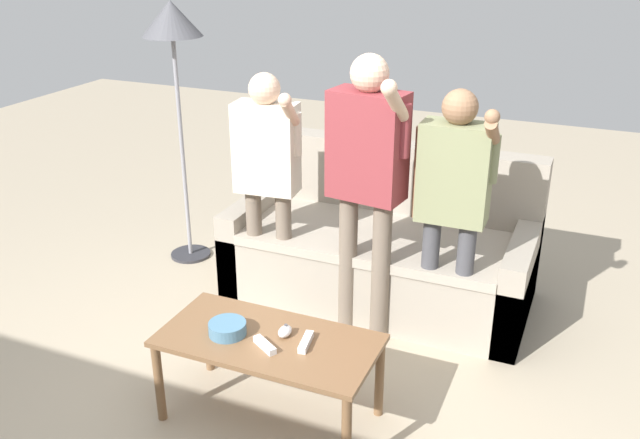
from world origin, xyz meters
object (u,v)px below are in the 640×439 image
(player_right, at_px, (453,193))
(game_remote_wand_far, at_px, (265,345))
(game_remote_wand_spare, at_px, (306,342))
(couch, at_px, (382,249))
(game_remote_wand_near, at_px, (234,325))
(snack_bowl, at_px, (227,328))
(player_center, at_px, (367,167))
(coffee_table, at_px, (269,349))
(floor_lamp, at_px, (173,35))
(player_left, at_px, (267,166))
(game_remote_nunchuk, at_px, (285,331))

(player_right, xyz_separation_m, game_remote_wand_far, (-0.58, -1.02, -0.46))
(player_right, height_order, game_remote_wand_spare, player_right)
(couch, height_order, game_remote_wand_near, couch)
(snack_bowl, distance_m, player_center, 1.13)
(coffee_table, xyz_separation_m, game_remote_wand_far, (0.02, -0.08, 0.07))
(coffee_table, distance_m, floor_lamp, 2.21)
(player_left, height_order, player_right, player_right)
(game_remote_nunchuk, height_order, floor_lamp, floor_lamp)
(game_remote_wand_spare, bearing_deg, couch, 93.29)
(couch, bearing_deg, floor_lamp, -178.81)
(player_right, bearing_deg, coffee_table, -122.71)
(couch, relative_size, floor_lamp, 1.05)
(floor_lamp, bearing_deg, couch, 1.19)
(floor_lamp, bearing_deg, game_remote_nunchuk, -43.07)
(game_remote_wand_far, bearing_deg, floor_lamp, 133.45)
(player_right, bearing_deg, player_left, 178.93)
(game_remote_wand_spare, bearing_deg, player_center, 92.10)
(game_remote_wand_near, height_order, game_remote_wand_spare, same)
(game_remote_nunchuk, relative_size, floor_lamp, 0.05)
(game_remote_wand_near, xyz_separation_m, game_remote_wand_far, (0.21, -0.09, 0.00))
(floor_lamp, relative_size, game_remote_wand_spare, 11.13)
(snack_bowl, xyz_separation_m, game_remote_nunchuk, (0.25, 0.09, -0.01))
(coffee_table, bearing_deg, couch, 85.70)
(game_remote_wand_near, bearing_deg, couch, 77.89)
(player_center, height_order, game_remote_wand_spare, player_center)
(couch, distance_m, floor_lamp, 1.89)
(player_left, relative_size, game_remote_wand_far, 10.10)
(floor_lamp, relative_size, game_remote_wand_far, 12.28)
(snack_bowl, bearing_deg, couch, 78.30)
(couch, height_order, floor_lamp, floor_lamp)
(couch, relative_size, game_remote_wand_near, 13.49)
(coffee_table, bearing_deg, floor_lamp, 134.56)
(coffee_table, xyz_separation_m, player_left, (-0.48, 0.96, 0.52))
(player_left, height_order, player_center, player_center)
(couch, relative_size, game_remote_wand_spare, 11.66)
(coffee_table, distance_m, game_remote_wand_far, 0.11)
(game_remote_nunchuk, relative_size, player_left, 0.06)
(couch, xyz_separation_m, game_remote_wand_near, (-0.29, -1.36, 0.15))
(floor_lamp, relative_size, player_center, 1.10)
(floor_lamp, bearing_deg, snack_bowl, -50.70)
(couch, height_order, game_remote_nunchuk, couch)
(game_remote_wand_near, bearing_deg, player_left, 107.35)
(couch, height_order, player_right, player_right)
(snack_bowl, height_order, game_remote_wand_spare, snack_bowl)
(snack_bowl, bearing_deg, game_remote_wand_far, -9.33)
(game_remote_wand_near, height_order, game_remote_wand_far, same)
(game_remote_nunchuk, bearing_deg, couch, 88.22)
(game_remote_wand_spare, bearing_deg, game_remote_wand_far, -149.31)
(snack_bowl, height_order, game_remote_wand_near, snack_bowl)
(player_right, xyz_separation_m, game_remote_wand_near, (-0.79, -0.93, -0.46))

